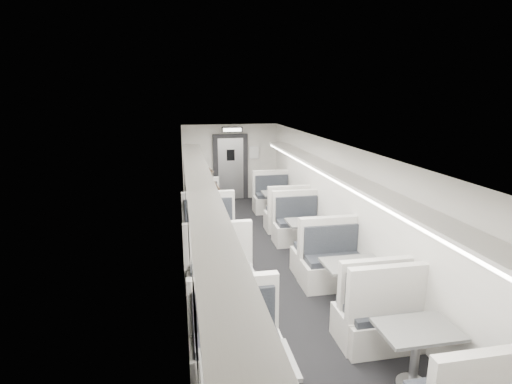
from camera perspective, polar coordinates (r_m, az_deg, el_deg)
name	(u,v)px	position (r m, az deg, el deg)	size (l,w,h in m)	color
room	(274,219)	(7.01, 2.52, -3.85)	(3.24, 12.24, 2.64)	black
booth_left_a	(204,210)	(10.57, -7.39, -2.61)	(0.96, 1.95, 1.04)	silver
booth_left_b	(213,245)	(7.98, -6.15, -7.60)	(1.16, 2.35, 1.26)	silver
booth_left_c	(225,296)	(6.18, -4.51, -14.58)	(1.08, 2.20, 1.17)	silver
booth_right_a	(279,206)	(10.75, 3.35, -1.99)	(1.09, 2.21, 1.18)	silver
booth_right_b	(309,238)	(8.44, 7.56, -6.59)	(1.10, 2.22, 1.19)	silver
booth_right_c	(352,286)	(6.59, 13.59, -12.91)	(1.12, 2.27, 1.21)	silver
booth_right_d	(415,356)	(5.30, 21.76, -20.97)	(1.07, 2.18, 1.17)	silver
passenger	(209,202)	(9.43, -6.74, -1.50)	(0.62, 0.40, 1.69)	black
window_a	(184,175)	(10.09, -10.25, 2.34)	(0.02, 1.18, 0.84)	black
window_b	(186,198)	(7.94, -10.00, -0.78)	(0.02, 1.18, 0.84)	black
window_c	(189,236)	(5.84, -9.58, -6.18)	(0.02, 1.18, 0.84)	black
window_d	(195,318)	(3.84, -8.66, -17.39)	(0.02, 1.18, 0.84)	black
luggage_rack_left	(202,186)	(6.36, -7.76, 0.88)	(0.46, 10.40, 0.09)	silver
luggage_rack_right	(350,180)	(6.94, 13.22, 1.74)	(0.46, 10.40, 0.09)	silver
vestibule_door	(231,168)	(12.73, -3.64, 3.50)	(1.10, 0.13, 2.10)	black
exit_sign	(232,130)	(12.08, -3.44, 8.88)	(0.62, 0.12, 0.16)	black
wall_notice	(254,153)	(12.75, -0.31, 5.65)	(0.32, 0.02, 0.40)	silver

